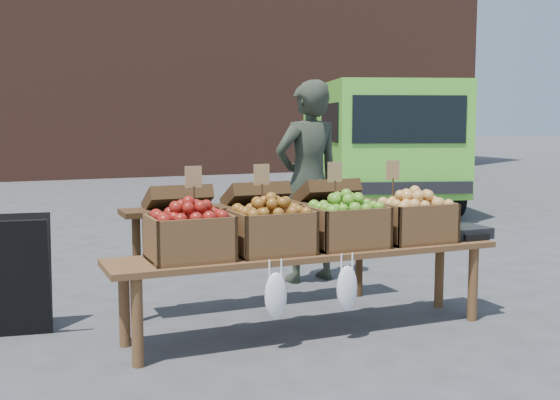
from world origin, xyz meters
name	(u,v)px	position (x,y,z in m)	size (l,w,h in m)	color
ground	(234,365)	(0.00, 0.00, 0.00)	(80.00, 80.00, 0.00)	#444446
delivery_van	(375,146)	(4.60, 6.17, 0.98)	(2.01, 4.39, 1.97)	#64D938
vendor	(308,182)	(1.32, 1.78, 0.88)	(0.65, 0.42, 1.77)	#2A3226
chalkboard_sign	(8,276)	(-1.18, 1.12, 0.41)	(0.54, 0.30, 0.82)	black
back_table	(255,241)	(0.57, 1.12, 0.52)	(2.10, 0.44, 1.04)	#3B2612
display_bench	(309,291)	(0.68, 0.40, 0.28)	(2.70, 0.56, 0.57)	brown
crate_golden_apples	(189,237)	(-0.15, 0.40, 0.71)	(0.50, 0.40, 0.28)	#680707
crate_russet_pears	(271,232)	(0.40, 0.40, 0.71)	(0.50, 0.40, 0.28)	brown
crate_red_apples	(346,227)	(0.95, 0.40, 0.71)	(0.50, 0.40, 0.28)	#3C851D
crate_green_apples	(414,222)	(1.50, 0.40, 0.71)	(0.50, 0.40, 0.28)	gold
weighing_scale	(462,232)	(1.93, 0.40, 0.61)	(0.34, 0.30, 0.08)	black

